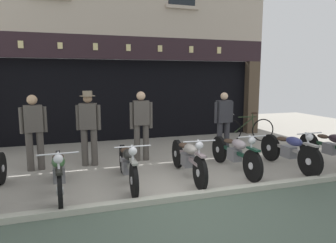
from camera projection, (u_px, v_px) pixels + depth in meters
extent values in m
cube|color=gray|center=(131.00, 142.00, 9.80)|extent=(21.50, 10.00, 0.08)
cube|color=#A6A696|center=(186.00, 198.00, 5.15)|extent=(21.50, 0.16, 0.18)
cube|color=black|center=(119.00, 97.00, 11.77)|extent=(8.74, 4.00, 2.60)
cube|color=#4C3D2D|center=(251.00, 98.00, 11.14)|extent=(0.44, 0.36, 2.60)
cube|color=black|center=(127.00, 96.00, 10.10)|extent=(8.36, 0.03, 2.18)
cube|color=black|center=(128.00, 48.00, 9.47)|extent=(9.50, 0.24, 0.70)
cube|color=#DBC684|center=(21.00, 44.00, 8.42)|extent=(0.14, 0.03, 0.20)
cube|color=#DBC684|center=(60.00, 46.00, 8.74)|extent=(0.14, 0.03, 0.18)
cube|color=#DBC684|center=(95.00, 47.00, 9.04)|extent=(0.14, 0.03, 0.21)
cube|color=#DBC684|center=(128.00, 48.00, 9.34)|extent=(0.14, 0.03, 0.20)
cube|color=#DBC684|center=(160.00, 49.00, 9.64)|extent=(0.14, 0.03, 0.20)
cube|color=#DBC684|center=(191.00, 49.00, 9.97)|extent=(0.14, 0.03, 0.21)
cube|color=#DBC684|center=(219.00, 50.00, 10.27)|extent=(0.14, 0.03, 0.21)
cube|color=#B2A190|center=(182.00, 7.00, 9.64)|extent=(1.10, 0.12, 0.10)
cylinder|color=black|center=(0.00, 169.00, 5.83)|extent=(0.11, 0.63, 0.63)
cylinder|color=silver|center=(0.00, 169.00, 5.83)|extent=(0.12, 0.14, 0.14)
cylinder|color=black|center=(60.00, 191.00, 4.72)|extent=(0.10, 0.61, 0.60)
cylinder|color=silver|center=(60.00, 191.00, 4.72)|extent=(0.11, 0.14, 0.13)
cylinder|color=black|center=(59.00, 166.00, 6.05)|extent=(0.11, 0.61, 0.60)
cylinder|color=silver|center=(59.00, 166.00, 6.05)|extent=(0.12, 0.14, 0.13)
cube|color=black|center=(59.00, 170.00, 5.37)|extent=(0.13, 1.33, 0.07)
cube|color=slate|center=(59.00, 174.00, 5.38)|extent=(0.22, 0.33, 0.26)
ellipsoid|color=#2B4F29|center=(58.00, 162.00, 5.18)|extent=(0.24, 0.47, 0.20)
ellipsoid|color=#38281E|center=(58.00, 157.00, 5.58)|extent=(0.21, 0.31, 0.10)
cube|color=black|center=(59.00, 171.00, 4.67)|extent=(0.12, 0.36, 0.04)
sphere|color=silver|center=(58.00, 159.00, 4.70)|extent=(0.15, 0.15, 0.15)
cylinder|color=silver|center=(58.00, 154.00, 4.69)|extent=(0.62, 0.05, 0.02)
cylinder|color=silver|center=(59.00, 172.00, 4.71)|extent=(0.05, 0.24, 0.62)
cylinder|color=black|center=(134.00, 180.00, 5.18)|extent=(0.09, 0.62, 0.62)
cylinder|color=silver|center=(134.00, 180.00, 5.18)|extent=(0.10, 0.14, 0.14)
cylinder|color=black|center=(123.00, 159.00, 6.52)|extent=(0.10, 0.62, 0.62)
cylinder|color=silver|center=(123.00, 159.00, 6.52)|extent=(0.11, 0.14, 0.14)
cube|color=gray|center=(128.00, 162.00, 5.83)|extent=(0.11, 1.30, 0.07)
cube|color=slate|center=(128.00, 166.00, 5.84)|extent=(0.21, 0.33, 0.26)
ellipsoid|color=black|center=(129.00, 154.00, 5.64)|extent=(0.23, 0.47, 0.20)
ellipsoid|color=#38281E|center=(126.00, 150.00, 6.04)|extent=(0.21, 0.31, 0.10)
cube|color=gray|center=(134.00, 162.00, 5.13)|extent=(0.11, 0.36, 0.04)
sphere|color=silver|center=(133.00, 151.00, 5.16)|extent=(0.15, 0.15, 0.15)
cylinder|color=silver|center=(133.00, 146.00, 5.15)|extent=(0.62, 0.04, 0.02)
cylinder|color=silver|center=(133.00, 163.00, 5.17)|extent=(0.04, 0.29, 0.60)
cylinder|color=black|center=(200.00, 173.00, 5.55)|extent=(0.10, 0.64, 0.64)
cylinder|color=silver|center=(200.00, 173.00, 5.55)|extent=(0.11, 0.14, 0.14)
cylinder|color=black|center=(177.00, 154.00, 6.93)|extent=(0.11, 0.64, 0.64)
cylinder|color=silver|center=(177.00, 154.00, 6.93)|extent=(0.12, 0.14, 0.14)
cube|color=gray|center=(187.00, 157.00, 6.22)|extent=(0.13, 1.33, 0.07)
cube|color=slate|center=(187.00, 160.00, 6.23)|extent=(0.22, 0.33, 0.26)
ellipsoid|color=gray|center=(190.00, 149.00, 6.03)|extent=(0.24, 0.47, 0.20)
ellipsoid|color=#38281E|center=(184.00, 145.00, 6.45)|extent=(0.21, 0.31, 0.10)
cube|color=gray|center=(200.00, 155.00, 5.50)|extent=(0.12, 0.36, 0.04)
sphere|color=silver|center=(199.00, 145.00, 5.54)|extent=(0.15, 0.15, 0.15)
cylinder|color=silver|center=(199.00, 141.00, 5.52)|extent=(0.62, 0.05, 0.02)
cylinder|color=silver|center=(200.00, 157.00, 5.55)|extent=(0.05, 0.23, 0.62)
cylinder|color=black|center=(253.00, 166.00, 5.98)|extent=(0.08, 0.64, 0.64)
cylinder|color=silver|center=(253.00, 166.00, 5.98)|extent=(0.10, 0.14, 0.14)
cylinder|color=black|center=(219.00, 149.00, 7.34)|extent=(0.09, 0.64, 0.64)
cylinder|color=silver|center=(219.00, 149.00, 7.34)|extent=(0.11, 0.14, 0.14)
cube|color=#143929|center=(234.00, 151.00, 6.64)|extent=(0.08, 1.33, 0.07)
cube|color=slate|center=(234.00, 155.00, 6.65)|extent=(0.20, 0.32, 0.26)
ellipsoid|color=gray|center=(239.00, 144.00, 6.45)|extent=(0.22, 0.46, 0.20)
ellipsoid|color=#38281E|center=(229.00, 141.00, 6.86)|extent=(0.20, 0.30, 0.10)
cube|color=#143929|center=(253.00, 149.00, 5.93)|extent=(0.10, 0.36, 0.04)
sphere|color=silver|center=(252.00, 140.00, 5.96)|extent=(0.15, 0.15, 0.15)
cylinder|color=silver|center=(252.00, 136.00, 5.95)|extent=(0.62, 0.03, 0.02)
cylinder|color=silver|center=(252.00, 151.00, 5.97)|extent=(0.04, 0.26, 0.61)
cylinder|color=black|center=(310.00, 161.00, 6.26)|extent=(0.08, 0.66, 0.66)
cylinder|color=silver|center=(310.00, 161.00, 6.26)|extent=(0.10, 0.15, 0.14)
cylinder|color=black|center=(270.00, 148.00, 7.48)|extent=(0.09, 0.66, 0.66)
cylinder|color=silver|center=(270.00, 148.00, 7.48)|extent=(0.11, 0.15, 0.14)
cube|color=gray|center=(289.00, 149.00, 6.86)|extent=(0.08, 1.20, 0.07)
cube|color=slate|center=(288.00, 152.00, 6.87)|extent=(0.20, 0.32, 0.26)
ellipsoid|color=navy|center=(294.00, 141.00, 6.68)|extent=(0.22, 0.46, 0.20)
ellipsoid|color=#38281E|center=(282.00, 139.00, 7.05)|extent=(0.20, 0.30, 0.10)
cube|color=gray|center=(311.00, 145.00, 6.21)|extent=(0.10, 0.36, 0.04)
sphere|color=silver|center=(309.00, 137.00, 6.25)|extent=(0.15, 0.15, 0.15)
cylinder|color=silver|center=(310.00, 133.00, 6.23)|extent=(0.62, 0.03, 0.02)
cylinder|color=silver|center=(309.00, 147.00, 6.26)|extent=(0.04, 0.29, 0.60)
cylinder|color=black|center=(309.00, 145.00, 7.90)|extent=(0.08, 0.62, 0.62)
cylinder|color=silver|center=(309.00, 145.00, 7.90)|extent=(0.11, 0.14, 0.14)
cube|color=#173522|center=(330.00, 146.00, 7.24)|extent=(0.07, 1.26, 0.07)
cube|color=slate|center=(330.00, 149.00, 7.25)|extent=(0.20, 0.32, 0.26)
ellipsoid|color=#38281E|center=(323.00, 136.00, 7.44)|extent=(0.20, 0.30, 0.10)
cylinder|color=#47423D|center=(41.00, 150.00, 6.75)|extent=(0.15, 0.15, 0.89)
cylinder|color=#47423D|center=(30.00, 151.00, 6.65)|extent=(0.15, 0.15, 0.89)
cube|color=#47423D|center=(33.00, 119.00, 6.60)|extent=(0.41, 0.27, 0.58)
cube|color=silver|center=(33.00, 115.00, 6.69)|extent=(0.14, 0.04, 0.33)
cube|color=brown|center=(33.00, 115.00, 6.70)|extent=(0.05, 0.02, 0.30)
cylinder|color=#47423D|center=(45.00, 119.00, 6.70)|extent=(0.09, 0.09, 0.56)
cylinder|color=#47423D|center=(21.00, 121.00, 6.50)|extent=(0.09, 0.09, 0.56)
sphere|color=tan|center=(32.00, 100.00, 6.54)|extent=(0.22, 0.22, 0.22)
cylinder|color=#47423D|center=(94.00, 147.00, 7.06)|extent=(0.15, 0.15, 0.89)
cylinder|color=#47423D|center=(85.00, 147.00, 7.04)|extent=(0.15, 0.15, 0.89)
cube|color=#47423D|center=(88.00, 116.00, 6.95)|extent=(0.42, 0.30, 0.59)
cube|color=white|center=(89.00, 113.00, 7.05)|extent=(0.14, 0.05, 0.33)
cube|color=maroon|center=(89.00, 113.00, 7.06)|extent=(0.05, 0.02, 0.31)
cylinder|color=#47423D|center=(99.00, 117.00, 6.97)|extent=(0.09, 0.09, 0.57)
cylinder|color=#47423D|center=(78.00, 118.00, 6.93)|extent=(0.09, 0.09, 0.57)
sphere|color=#9E7A5B|center=(88.00, 98.00, 6.89)|extent=(0.21, 0.21, 0.21)
cylinder|color=#7F705B|center=(87.00, 96.00, 6.88)|extent=(0.35, 0.35, 0.01)
cylinder|color=#7F705B|center=(87.00, 93.00, 6.87)|extent=(0.22, 0.22, 0.11)
cylinder|color=#47423D|center=(146.00, 142.00, 7.52)|extent=(0.15, 0.15, 0.91)
cylinder|color=#47423D|center=(137.00, 142.00, 7.47)|extent=(0.15, 0.15, 0.91)
cube|color=#47423D|center=(141.00, 113.00, 7.39)|extent=(0.40, 0.25, 0.59)
cube|color=silver|center=(140.00, 109.00, 7.49)|extent=(0.14, 0.03, 0.33)
cube|color=#47234C|center=(140.00, 110.00, 7.50)|extent=(0.05, 0.02, 0.31)
cylinder|color=#47423D|center=(151.00, 115.00, 7.45)|extent=(0.09, 0.09, 0.64)
cylinder|color=#47423D|center=(132.00, 116.00, 7.35)|extent=(0.09, 0.09, 0.64)
sphere|color=tan|center=(141.00, 96.00, 7.33)|extent=(0.22, 0.22, 0.22)
cylinder|color=#2D2D33|center=(227.00, 137.00, 8.30)|extent=(0.15, 0.15, 0.86)
cylinder|color=#2D2D33|center=(220.00, 137.00, 8.23)|extent=(0.15, 0.15, 0.86)
cube|color=#2D2D33|center=(224.00, 111.00, 8.16)|extent=(0.39, 0.23, 0.59)
cube|color=white|center=(222.00, 108.00, 8.26)|extent=(0.14, 0.03, 0.33)
cube|color=black|center=(221.00, 109.00, 8.27)|extent=(0.05, 0.01, 0.31)
cylinder|color=#2D2D33|center=(231.00, 112.00, 8.24)|extent=(0.09, 0.09, 0.56)
cylinder|color=#2D2D33|center=(216.00, 113.00, 8.08)|extent=(0.09, 0.09, 0.56)
sphere|color=beige|center=(224.00, 96.00, 8.10)|extent=(0.20, 0.20, 0.20)
cube|color=silver|center=(192.00, 91.00, 10.62)|extent=(0.69, 0.02, 1.12)
cube|color=#1E3323|center=(192.00, 77.00, 10.54)|extent=(0.69, 0.01, 0.20)
torus|color=black|center=(231.00, 131.00, 9.67)|extent=(0.73, 0.16, 0.73)
torus|color=black|center=(263.00, 130.00, 9.83)|extent=(0.73, 0.16, 0.73)
cylinder|color=#23381E|center=(244.00, 125.00, 9.71)|extent=(0.62, 0.13, 0.49)
cylinder|color=#23381E|center=(247.00, 117.00, 9.69)|extent=(0.60, 0.13, 0.03)
cylinder|color=#23381E|center=(253.00, 121.00, 9.74)|extent=(0.09, 0.04, 0.52)
ellipsoid|color=#332319|center=(255.00, 113.00, 9.71)|extent=(0.26, 0.16, 0.06)
cylinder|color=silver|center=(231.00, 113.00, 9.59)|extent=(0.10, 0.50, 0.02)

